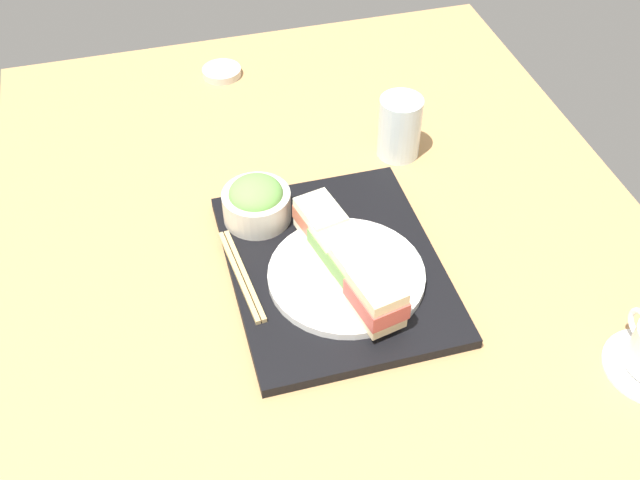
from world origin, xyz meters
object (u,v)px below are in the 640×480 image
object	(u,v)px
sandwich_inner_far	(356,272)
sandwich_nearmost	(321,221)
sandwich_plate	(346,275)
salad_bowl	(256,201)
sandwich_farmost	(376,299)
chopsticks_pair	(242,275)
sandwich_inner_near	(338,248)
small_sauce_dish	(222,72)
drinking_glass	(400,127)

from	to	relation	value
sandwich_inner_far	sandwich_nearmost	bearing A→B (deg)	-169.82
sandwich_plate	salad_bowl	xyz separation A→B (cm)	(-15.86, -9.57, 2.70)
sandwich_farmost	chopsticks_pair	size ratio (longest dim) A/B	0.49
sandwich_farmost	chopsticks_pair	bearing A→B (deg)	-128.42
sandwich_nearmost	sandwich_farmost	xyz separation A→B (cm)	(16.84, 3.02, 0.48)
sandwich_inner_near	sandwich_plate	bearing A→B (deg)	10.18
sandwich_inner_near	chopsticks_pair	bearing A→B (deg)	-95.80
sandwich_inner_far	sandwich_plate	bearing A→B (deg)	-169.82
sandwich_plate	sandwich_inner_near	bearing A→B (deg)	-169.82
sandwich_nearmost	small_sauce_dish	world-z (taller)	sandwich_nearmost
chopsticks_pair	small_sauce_dish	distance (cm)	55.71
salad_bowl	chopsticks_pair	world-z (taller)	salad_bowl
sandwich_nearmost	sandwich_inner_near	bearing A→B (deg)	10.18
chopsticks_pair	small_sauce_dish	size ratio (longest dim) A/B	2.46
chopsticks_pair	drinking_glass	bearing A→B (deg)	125.85
sandwich_inner_near	sandwich_farmost	size ratio (longest dim) A/B	1.00
sandwich_nearmost	sandwich_farmost	distance (cm)	17.11
small_sauce_dish	sandwich_nearmost	bearing A→B (deg)	6.62
sandwich_farmost	salad_bowl	distance (cm)	26.71
drinking_glass	small_sauce_dish	world-z (taller)	drinking_glass
sandwich_inner_far	salad_bowl	size ratio (longest dim) A/B	0.86
sandwich_plate	sandwich_farmost	size ratio (longest dim) A/B	2.50
sandwich_inner_far	chopsticks_pair	world-z (taller)	sandwich_inner_far
sandwich_inner_near	sandwich_farmost	distance (cm)	11.43
sandwich_inner_near	sandwich_inner_far	bearing A→B (deg)	10.18
sandwich_nearmost	small_sauce_dish	bearing A→B (deg)	-173.38
sandwich_inner_near	salad_bowl	distance (cm)	15.90
sandwich_inner_near	sandwich_inner_far	distance (cm)	5.72
sandwich_nearmost	salad_bowl	world-z (taller)	salad_bowl
sandwich_farmost	chopsticks_pair	xyz separation A→B (cm)	(-12.64, -15.93, -4.04)
sandwich_nearmost	salad_bowl	xyz separation A→B (cm)	(-7.44, -8.06, -0.58)
sandwich_inner_far	chopsticks_pair	bearing A→B (deg)	-115.21
sandwich_inner_near	chopsticks_pair	xyz separation A→B (cm)	(-1.41, -13.92, -3.25)
salad_bowl	sandwich_inner_far	bearing A→B (deg)	28.37
sandwich_farmost	salad_bowl	world-z (taller)	sandwich_farmost
sandwich_inner_near	sandwich_nearmost	bearing A→B (deg)	-169.82
sandwich_plate	sandwich_inner_near	size ratio (longest dim) A/B	2.49
sandwich_farmost	drinking_glass	world-z (taller)	drinking_glass
sandwich_nearmost	sandwich_inner_far	world-z (taller)	sandwich_inner_far
chopsticks_pair	sandwich_farmost	bearing A→B (deg)	51.58
salad_bowl	sandwich_plate	bearing A→B (deg)	31.12
sandwich_farmost	chopsticks_pair	distance (cm)	20.73
sandwich_plate	chopsticks_pair	size ratio (longest dim) A/B	1.22
chopsticks_pair	drinking_glass	world-z (taller)	drinking_glass
salad_bowl	sandwich_nearmost	bearing A→B (deg)	47.29
sandwich_farmost	salad_bowl	size ratio (longest dim) A/B	0.86
sandwich_inner_near	salad_bowl	size ratio (longest dim) A/B	0.86
sandwich_farmost	chopsticks_pair	world-z (taller)	sandwich_farmost
sandwich_inner_far	small_sauce_dish	xyz separation A→B (cm)	(-62.28, -7.94, -5.04)
sandwich_plate	chopsticks_pair	world-z (taller)	sandwich_plate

